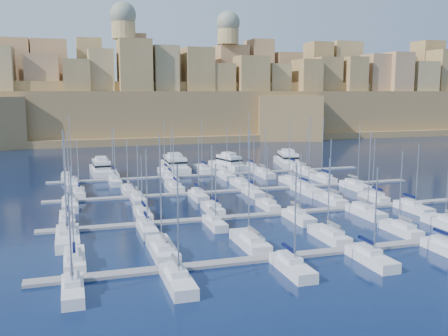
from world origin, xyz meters
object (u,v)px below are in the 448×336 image
object	(u,v)px
motor_yacht_b	(175,165)
motor_yacht_d	(287,160)
sailboat_0	(75,260)
motor_yacht_c	(228,164)
sailboat_4	(401,229)
sailboat_2	(250,242)
motor_yacht_a	(101,169)

from	to	relation	value
motor_yacht_b	motor_yacht_d	xyz separation A→B (m)	(33.94, -0.84, -0.00)
sailboat_0	motor_yacht_c	xyz separation A→B (m)	(42.53, 69.01, 1.00)
sailboat_4	motor_yacht_c	world-z (taller)	sailboat_4
sailboat_2	sailboat_4	size ratio (longest dim) A/B	1.29
motor_yacht_a	motor_yacht_d	size ratio (longest dim) A/B	0.87
sailboat_2	sailboat_4	distance (m)	24.66
sailboat_4	motor_yacht_c	distance (m)	69.46
sailboat_2	motor_yacht_b	size ratio (longest dim) A/B	0.87
sailboat_2	motor_yacht_b	xyz separation A→B (m)	(3.76, 70.93, 0.95)
sailboat_4	sailboat_2	bearing A→B (deg)	178.23
sailboat_2	motor_yacht_a	world-z (taller)	sailboat_2
motor_yacht_a	motor_yacht_b	world-z (taller)	same
sailboat_4	motor_yacht_c	bearing A→B (deg)	95.03
sailboat_0	sailboat_4	bearing A→B (deg)	-0.21
sailboat_2	motor_yacht_d	distance (m)	79.59
sailboat_4	motor_yacht_d	distance (m)	72.05
motor_yacht_c	motor_yacht_d	bearing A→B (deg)	4.97
motor_yacht_d	motor_yacht_c	bearing A→B (deg)	-175.03
sailboat_2	motor_yacht_a	xyz separation A→B (m)	(-16.25, 69.24, 0.95)
sailboat_2	motor_yacht_c	bearing A→B (deg)	74.83
sailboat_0	sailboat_2	distance (m)	23.98
sailboat_2	motor_yacht_b	distance (m)	71.03
sailboat_4	motor_yacht_a	size ratio (longest dim) A/B	0.82
motor_yacht_c	motor_yacht_a	bearing A→B (deg)	178.65
sailboat_0	motor_yacht_b	size ratio (longest dim) A/B	0.67
motor_yacht_a	sailboat_0	bearing A→B (deg)	-96.31
sailboat_2	motor_yacht_a	bearing A→B (deg)	103.21
sailboat_0	sailboat_4	world-z (taller)	sailboat_4
motor_yacht_d	sailboat_0	bearing A→B (deg)	-131.11
motor_yacht_b	motor_yacht_c	size ratio (longest dim) A/B	1.33
motor_yacht_a	motor_yacht_d	bearing A→B (deg)	0.90
motor_yacht_a	motor_yacht_b	size ratio (longest dim) A/B	0.82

